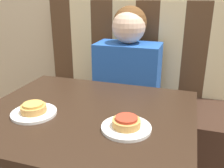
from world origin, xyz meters
The scene contains 8 objects.
booth_seat centered at (0.00, 0.70, 0.23)m, with size 1.34×0.56×0.47m.
booth_backrest centered at (0.00, 0.93, 0.79)m, with size 1.34×0.10×0.66m.
dining_table centered at (0.00, 0.00, 0.61)m, with size 0.89×0.74×0.70m.
person centered at (0.00, 0.71, 0.77)m, with size 0.42×0.26×0.63m.
plate_left centered at (-0.20, -0.09, 0.71)m, with size 0.18×0.18×0.01m.
plate_right centered at (0.20, -0.09, 0.71)m, with size 0.18×0.18×0.01m.
pizza_left centered at (-0.20, -0.09, 0.73)m, with size 0.10×0.10×0.04m.
pizza_right centered at (0.20, -0.09, 0.73)m, with size 0.10×0.10×0.04m.
Camera 1 is at (0.39, -0.87, 1.17)m, focal length 40.00 mm.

